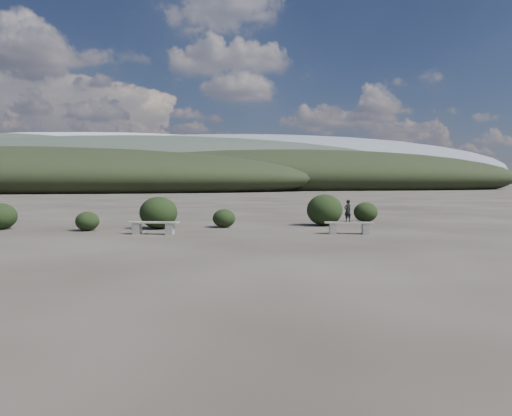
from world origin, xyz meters
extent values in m
plane|color=#2A2621|center=(0.00, 0.00, 0.00)|extent=(1200.00, 1200.00, 0.00)
cube|color=slate|center=(-3.77, 6.36, 0.21)|extent=(0.37, 0.44, 0.43)
cube|color=slate|center=(-2.55, 5.96, 0.21)|extent=(0.37, 0.44, 0.43)
cube|color=gray|center=(-3.16, 6.16, 0.46)|extent=(1.96, 0.98, 0.05)
cube|color=slate|center=(3.55, 4.95, 0.21)|extent=(0.35, 0.42, 0.41)
cube|color=slate|center=(4.74, 4.60, 0.21)|extent=(0.35, 0.42, 0.41)
cube|color=gray|center=(4.14, 4.78, 0.44)|extent=(1.88, 0.89, 0.05)
imported|color=black|center=(4.08, 4.79, 0.89)|extent=(0.35, 0.28, 0.85)
ellipsoid|color=black|center=(-5.79, 8.13, 0.39)|extent=(0.95, 0.95, 0.78)
ellipsoid|color=black|center=(-2.94, 8.44, 0.68)|extent=(1.59, 1.59, 1.36)
ellipsoid|color=black|center=(-0.14, 8.51, 0.40)|extent=(1.00, 1.00, 0.80)
ellipsoid|color=black|center=(4.46, 8.47, 0.71)|extent=(1.62, 1.62, 1.42)
ellipsoid|color=black|center=(7.12, 9.97, 0.49)|extent=(1.18, 1.18, 0.98)
ellipsoid|color=black|center=(-9.41, 9.47, 0.55)|extent=(1.30, 1.30, 1.10)
ellipsoid|color=black|center=(-25.00, 90.00, 2.70)|extent=(110.00, 40.00, 12.00)
ellipsoid|color=black|center=(35.00, 110.00, 3.15)|extent=(120.00, 44.00, 14.00)
ellipsoid|color=#2C352B|center=(0.00, 160.00, 5.40)|extent=(190.00, 64.00, 24.00)
ellipsoid|color=slate|center=(70.00, 300.00, 9.90)|extent=(340.00, 110.00, 44.00)
ellipsoid|color=#99A2AC|center=(-30.00, 400.00, 12.60)|extent=(460.00, 140.00, 56.00)
camera|label=1|loc=(-3.12, -13.02, 1.98)|focal=35.00mm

